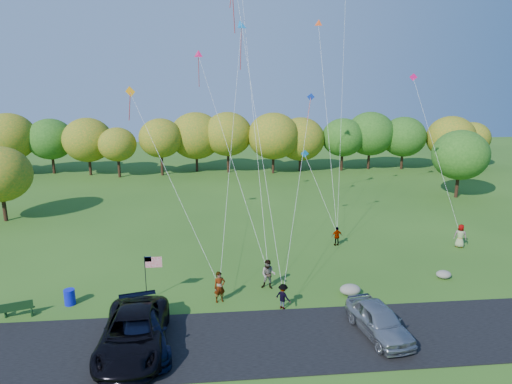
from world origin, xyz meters
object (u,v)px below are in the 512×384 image
flyer_c (283,296)px  flyer_e (460,236)px  flyer_b (268,274)px  minivan_navy (142,331)px  minivan_dark (133,333)px  flyer_a (220,287)px  flyer_d (337,236)px  park_bench (17,309)px  minivan_silver (379,320)px  trash_barrel (70,297)px

flyer_c → flyer_e: (15.31, 8.31, 0.17)m
flyer_b → minivan_navy: bearing=-123.1°
minivan_dark → flyer_a: (4.27, 4.61, -0.03)m
minivan_dark → flyer_d: 18.90m
flyer_b → flyer_c: flyer_b is taller
park_bench → minivan_silver: bearing=-28.2°
minivan_navy → flyer_d: 18.45m
flyer_c → flyer_d: bearing=-78.0°
flyer_a → flyer_b: flyer_a is taller
flyer_d → minivan_navy: bearing=38.9°
park_bench → trash_barrel: size_ratio=1.75×
flyer_b → flyer_e: flyer_b is taller
minivan_silver → trash_barrel: (-16.87, 4.97, -0.39)m
minivan_navy → flyer_d: bearing=31.1°
minivan_navy → trash_barrel: size_ratio=6.04×
minivan_navy → minivan_silver: (11.98, -0.09, -0.02)m
minivan_navy → trash_barrel: bearing=122.3°
flyer_a → park_bench: flyer_a is taller
minivan_navy → park_bench: 8.25m
minivan_silver → trash_barrel: bearing=153.7°
park_bench → trash_barrel: (2.48, 1.19, -0.03)m
flyer_e → park_bench: (-30.18, -7.80, -0.43)m
flyer_d → trash_barrel: bearing=18.5°
flyer_a → trash_barrel: (-8.78, 0.53, -0.48)m
minivan_silver → flyer_c: minivan_silver is taller
minivan_dark → trash_barrel: 6.85m
minivan_silver → flyer_c: (-4.48, 3.27, -0.10)m
flyer_c → flyer_d: size_ratio=0.99×
flyer_b → park_bench: flyer_b is taller
park_bench → trash_barrel: 2.75m
flyer_b → minivan_silver: bearing=-32.7°
flyer_b → flyer_d: flyer_b is taller
flyer_a → park_bench: bearing=165.4°
flyer_a → trash_barrel: 8.81m
minivan_silver → park_bench: bearing=159.1°
minivan_dark → minivan_navy: minivan_dark is taller
minivan_navy → flyer_c: bearing=10.2°
minivan_navy → park_bench: minivan_navy is taller
flyer_a → park_bench: (-11.25, -0.66, -0.46)m
flyer_a → minivan_dark: bearing=-150.8°
flyer_d → flyer_e: flyer_e is taller
minivan_navy → flyer_d: minivan_navy is taller
minivan_navy → flyer_b: (6.98, 5.83, 0.07)m
flyer_e → trash_barrel: flyer_e is taller
minivan_silver → flyer_d: bearing=74.2°
minivan_navy → flyer_d: size_ratio=3.70×
flyer_c → flyer_e: size_ratio=0.82×
flyer_e → flyer_d: bearing=23.1°
trash_barrel → flyer_a: bearing=-3.4°
flyer_b → park_bench: 14.51m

